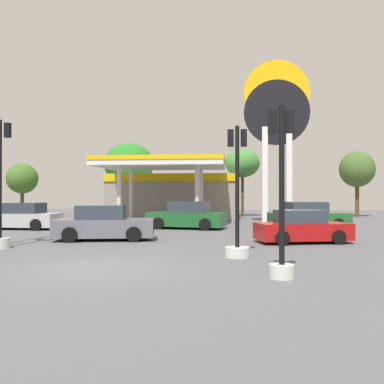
% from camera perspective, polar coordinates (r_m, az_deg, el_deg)
% --- Properties ---
extents(ground_plane, '(90.00, 90.00, 0.00)m').
position_cam_1_polar(ground_plane, '(12.39, -12.92, -10.02)').
color(ground_plane, '#56565B').
rests_on(ground_plane, ground).
extents(gas_station, '(10.96, 12.40, 4.68)m').
position_cam_1_polar(gas_station, '(36.08, -2.65, -0.05)').
color(gas_station, gray).
rests_on(gas_station, ground).
extents(station_pole_sign, '(4.63, 0.56, 11.58)m').
position_cam_1_polar(station_pole_sign, '(30.79, 11.40, 9.54)').
color(station_pole_sign, white).
rests_on(station_pole_sign, ground).
extents(car_0, '(4.43, 2.09, 1.57)m').
position_cam_1_polar(car_0, '(27.06, -22.02, -3.18)').
color(car_0, black).
rests_on(car_0, ground).
extents(car_1, '(4.82, 2.72, 1.63)m').
position_cam_1_polar(car_1, '(25.89, 15.47, -3.27)').
color(car_1, black).
rests_on(car_1, ground).
extents(car_2, '(4.91, 2.82, 1.65)m').
position_cam_1_polar(car_2, '(25.41, -0.69, -3.31)').
color(car_2, black).
rests_on(car_2, ground).
extents(car_3, '(4.22, 2.55, 1.41)m').
position_cam_1_polar(car_3, '(18.73, 14.70, -4.73)').
color(car_3, black).
rests_on(car_3, ground).
extents(car_4, '(4.69, 2.61, 1.59)m').
position_cam_1_polar(car_4, '(19.60, -11.84, -4.30)').
color(car_4, black).
rests_on(car_4, ground).
extents(traffic_signal_0, '(0.65, 0.67, 4.32)m').
position_cam_1_polar(traffic_signal_0, '(10.77, 12.03, -2.39)').
color(traffic_signal_0, silver).
rests_on(traffic_signal_0, ground).
extents(traffic_signal_1, '(0.82, 0.82, 4.37)m').
position_cam_1_polar(traffic_signal_1, '(14.10, 6.15, -3.41)').
color(traffic_signal_1, silver).
rests_on(traffic_signal_1, ground).
extents(traffic_signal_3, '(0.78, 0.78, 4.98)m').
position_cam_1_polar(traffic_signal_3, '(17.94, -24.53, -2.16)').
color(traffic_signal_3, silver).
rests_on(traffic_signal_3, ground).
extents(tree_0, '(3.00, 3.00, 5.08)m').
position_cam_1_polar(tree_0, '(44.24, -22.01, 1.67)').
color(tree_0, brown).
rests_on(tree_0, ground).
extents(tree_1, '(4.72, 4.72, 6.97)m').
position_cam_1_polar(tree_1, '(40.84, -8.52, 3.73)').
color(tree_1, brown).
rests_on(tree_1, ground).
extents(tree_2, '(3.19, 3.19, 6.26)m').
position_cam_1_polar(tree_2, '(39.53, 6.85, 3.84)').
color(tree_2, brown).
rests_on(tree_2, ground).
extents(tree_3, '(3.18, 3.18, 6.02)m').
position_cam_1_polar(tree_3, '(41.44, 21.46, 2.86)').
color(tree_3, brown).
rests_on(tree_3, ground).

